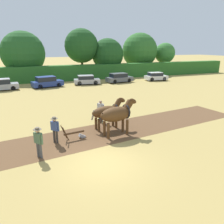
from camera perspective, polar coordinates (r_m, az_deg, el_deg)
name	(u,v)px	position (r m, az deg, el deg)	size (l,w,h in m)	color
ground_plane	(102,164)	(11.41, -2.73, -13.30)	(240.00, 240.00, 0.00)	#A88E4C
plowed_furrow_strip	(42,146)	(13.87, -17.75, -8.40)	(31.27, 3.76, 0.01)	brown
hedgerow	(43,74)	(38.56, -17.63, 9.41)	(77.04, 1.86, 2.62)	#286023
tree_left	(23,53)	(41.62, -22.21, 14.02)	(7.41, 7.41, 8.30)	brown
tree_center_left	(81,46)	(42.79, -7.99, 16.73)	(6.23, 6.23, 8.95)	#4C3823
tree_center	(108,55)	(43.93, -1.14, 14.77)	(6.13, 6.13, 7.28)	brown
tree_center_right	(140,51)	(49.13, 7.23, 15.57)	(7.48, 7.48, 8.56)	#423323
tree_right	(165,53)	(51.81, 13.65, 14.71)	(4.48, 4.48, 6.54)	#423323
draft_horse_lead_left	(117,114)	(14.29, 1.40, -0.53)	(2.83, 1.26, 2.47)	#513319
draft_horse_lead_right	(107,112)	(15.53, -1.18, 0.09)	(2.80, 1.12, 2.25)	#513319
plow	(76,134)	(14.24, -9.38, -5.75)	(1.60, 0.51, 1.13)	#4C331E
farmer_at_plow	(55,128)	(13.71, -14.69, -4.04)	(0.46, 0.52, 1.67)	#38332D
farmer_beside_team	(101,109)	(17.02, -2.99, 0.69)	(0.43, 0.61, 1.73)	#28334C
farmer_onlooker_left	(38,140)	(12.16, -18.69, -6.98)	(0.44, 0.56, 1.71)	#4C4C4C
parked_car_center_left	(2,85)	(33.25, -26.89, 6.34)	(4.24, 2.25, 1.55)	#9E9EA8
parked_car_center	(47,82)	(33.41, -16.62, 7.51)	(4.62, 2.67, 1.57)	navy
parked_car_center_right	(87,80)	(34.76, -6.67, 8.32)	(4.20, 2.42, 1.42)	#A8A8B2
parked_car_right	(119,78)	(36.46, 1.91, 8.89)	(4.58, 2.22, 1.53)	#565B66
parked_car_far_right	(156,76)	(39.34, 11.38, 9.08)	(3.99, 2.13, 1.42)	silver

